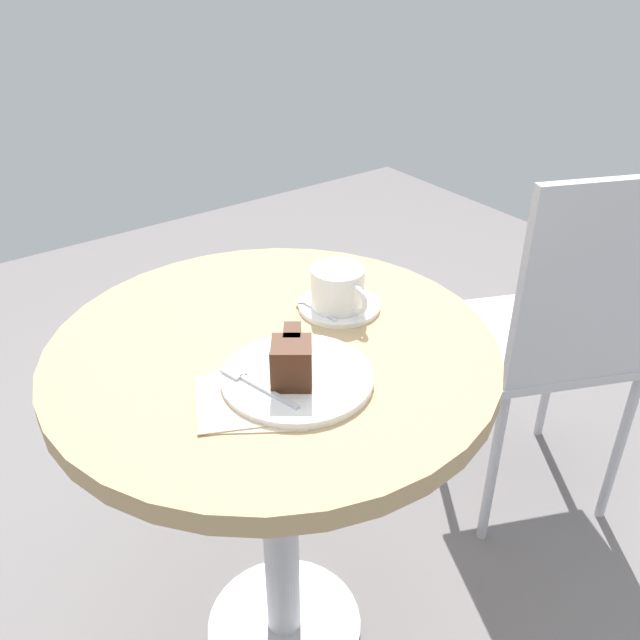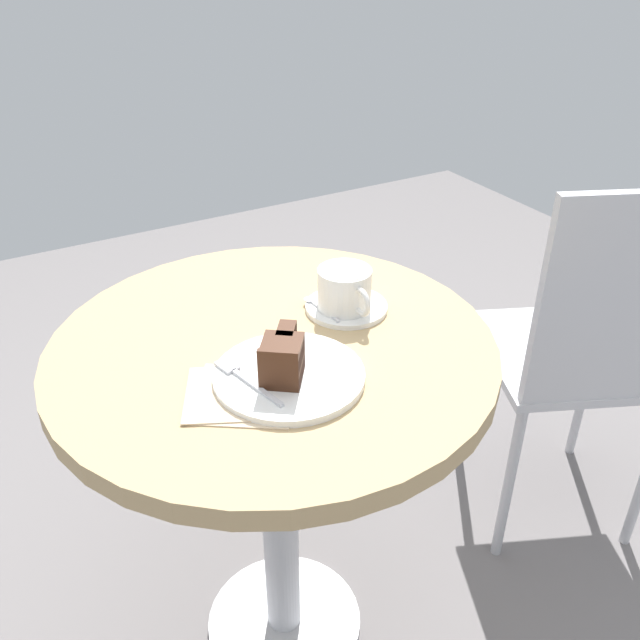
{
  "view_description": "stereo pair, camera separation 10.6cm",
  "coord_description": "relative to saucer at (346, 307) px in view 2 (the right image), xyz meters",
  "views": [
    {
      "loc": [
        0.78,
        -0.47,
        1.32
      ],
      "look_at": [
        0.04,
        0.07,
        0.77
      ],
      "focal_mm": 38.0,
      "sensor_mm": 36.0,
      "label": 1
    },
    {
      "loc": [
        0.83,
        -0.38,
        1.32
      ],
      "look_at": [
        0.04,
        0.07,
        0.77
      ],
      "focal_mm": 38.0,
      "sensor_mm": 36.0,
      "label": 2
    }
  ],
  "objects": [
    {
      "name": "cake_slice",
      "position": [
        0.14,
        -0.19,
        0.04
      ],
      "size": [
        0.1,
        0.09,
        0.07
      ],
      "rotation": [
        0.0,
        0.0,
        2.52
      ],
      "color": "black",
      "rests_on": "cake_plate"
    },
    {
      "name": "teaspoon",
      "position": [
        -0.02,
        -0.05,
        0.01
      ],
      "size": [
        0.1,
        0.02,
        0.0
      ],
      "rotation": [
        0.0,
        0.0,
        3.23
      ],
      "color": "silver",
      "rests_on": "saucer"
    },
    {
      "name": "coffee_cup",
      "position": [
        0.01,
        -0.01,
        0.04
      ],
      "size": [
        0.12,
        0.09,
        0.07
      ],
      "color": "white",
      "rests_on": "saucer"
    },
    {
      "name": "cafe_chair",
      "position": [
        0.1,
        0.55,
        -0.19
      ],
      "size": [
        0.5,
        0.5,
        0.91
      ],
      "rotation": [
        0.0,
        0.0,
        4.3
      ],
      "color": "#BCBCC1",
      "rests_on": "ground"
    },
    {
      "name": "fork",
      "position": [
        0.11,
        -0.25,
        0.01
      ],
      "size": [
        0.15,
        0.05,
        0.0
      ],
      "rotation": [
        0.0,
        0.0,
        3.37
      ],
      "color": "silver",
      "rests_on": "cake_plate"
    },
    {
      "name": "ground_plane",
      "position": [
        0.03,
        -0.16,
        -0.74
      ],
      "size": [
        4.4,
        4.4,
        0.01
      ],
      "primitive_type": "cube",
      "color": "slate",
      "rests_on": "ground"
    },
    {
      "name": "saucer",
      "position": [
        0.0,
        0.0,
        0.0
      ],
      "size": [
        0.14,
        0.14,
        0.01
      ],
      "color": "white",
      "rests_on": "cafe_table"
    },
    {
      "name": "cake_plate",
      "position": [
        0.13,
        -0.18,
        0.0
      ],
      "size": [
        0.22,
        0.22,
        0.01
      ],
      "color": "white",
      "rests_on": "cafe_table"
    },
    {
      "name": "cafe_table",
      "position": [
        0.03,
        -0.16,
        -0.13
      ],
      "size": [
        0.72,
        0.72,
        0.73
      ],
      "color": "tan",
      "rests_on": "ground"
    },
    {
      "name": "napkin",
      "position": [
        0.13,
        -0.26,
        -0.0
      ],
      "size": [
        0.2,
        0.2,
        0.0
      ],
      "rotation": [
        0.0,
        0.0,
        4.13
      ],
      "color": "beige",
      "rests_on": "cafe_table"
    }
  ]
}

